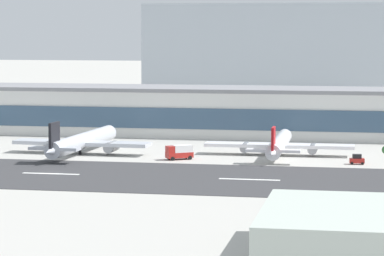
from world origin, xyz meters
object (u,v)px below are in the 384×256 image
at_px(airliner_black_tail_gate_1, 80,142).
at_px(service_box_truck_1, 179,152).
at_px(service_baggage_tug_0, 357,160).
at_px(distant_hotel_block, 279,54).
at_px(airliner_red_tail_gate_2, 279,145).
at_px(terminal_building, 206,111).

bearing_deg(airliner_black_tail_gate_1, service_box_truck_1, -97.26).
relative_size(service_baggage_tug_0, service_box_truck_1, 0.53).
xyz_separation_m(distant_hotel_block, airliner_red_tail_gate_2, (15.17, -160.41, -17.12)).
height_order(service_baggage_tug_0, service_box_truck_1, service_box_truck_1).
bearing_deg(terminal_building, airliner_black_tail_gate_1, -115.68).
xyz_separation_m(terminal_building, airliner_red_tail_gate_2, (23.97, -39.57, -4.11)).
bearing_deg(airliner_red_tail_gate_2, airliner_black_tail_gate_1, 96.97).
xyz_separation_m(distant_hotel_block, service_box_truck_1, (-6.19, -171.06, -17.91)).
distance_m(terminal_building, service_box_truck_1, 50.53).
height_order(terminal_building, distant_hotel_block, distant_hotel_block).
bearing_deg(service_box_truck_1, airliner_black_tail_gate_1, -43.81).
height_order(distant_hotel_block, service_box_truck_1, distant_hotel_block).
distance_m(distant_hotel_block, service_box_truck_1, 172.11).
height_order(distant_hotel_block, airliner_red_tail_gate_2, distant_hotel_block).
xyz_separation_m(service_baggage_tug_0, service_box_truck_1, (-39.42, 0.32, 0.74)).
distance_m(airliner_black_tail_gate_1, service_box_truck_1, 25.01).
relative_size(distant_hotel_block, service_baggage_tug_0, 31.87).
height_order(terminal_building, airliner_red_tail_gate_2, terminal_building).
relative_size(airliner_red_tail_gate_2, service_baggage_tug_0, 11.63).
bearing_deg(airliner_black_tail_gate_1, terminal_building, -22.44).
bearing_deg(distant_hotel_block, service_box_truck_1, -92.07).
xyz_separation_m(airliner_black_tail_gate_1, airliner_red_tail_gate_2, (45.93, 6.10, -0.32)).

